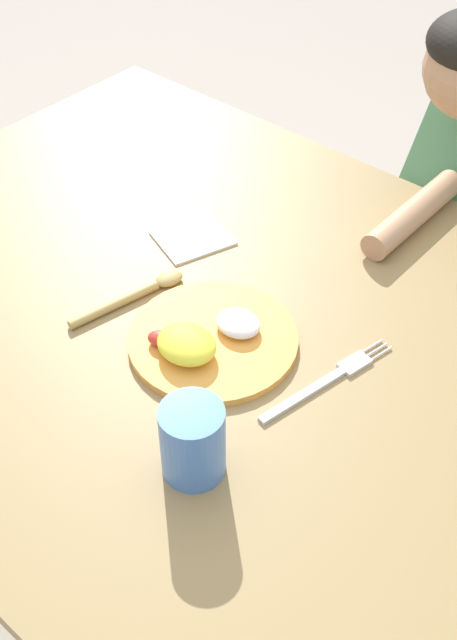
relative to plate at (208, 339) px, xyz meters
The scene contains 7 objects.
ground_plane 0.73m from the plate, 151.43° to the left, with size 8.00×8.00×0.00m, color #B0A495.
dining_table 0.15m from the plate, 151.43° to the left, with size 1.24×1.00×0.71m.
plate is the anchor object (origin of this frame).
fork 0.18m from the plate, 18.04° to the left, with size 0.06×0.23×0.01m.
spoon 0.15m from the plate, behind, with size 0.07×0.20×0.02m.
drinking_cup 0.22m from the plate, 52.90° to the right, with size 0.08×0.08×0.11m, color #487CCC.
napkin 0.25m from the plate, 137.75° to the left, with size 0.10×0.12×0.00m, color white.
Camera 1 is at (0.63, -0.63, 1.51)m, focal length 43.54 mm.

